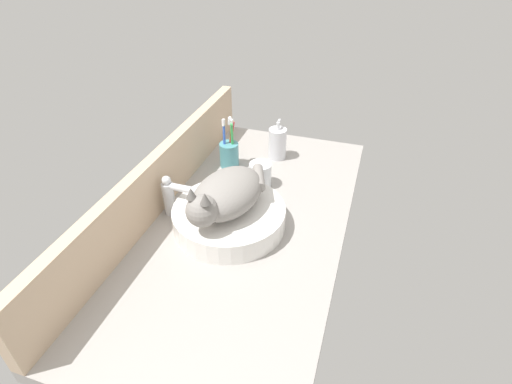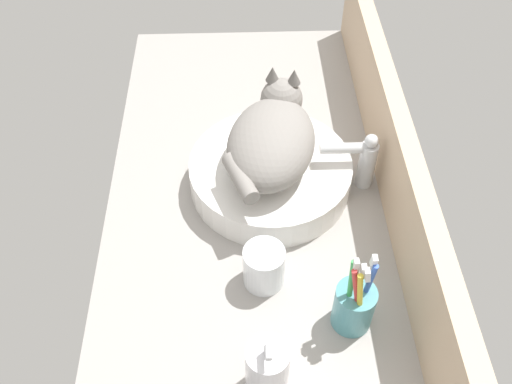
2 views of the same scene
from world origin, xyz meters
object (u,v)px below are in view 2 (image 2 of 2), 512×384
object	(u,v)px
faucet	(362,159)
water_glass	(264,268)
cat	(272,138)
sink_basin	(270,174)
soap_dispenser	(267,370)
toothbrush_cup	(354,305)

from	to	relation	value
faucet	water_glass	bearing A→B (deg)	-41.94
cat	faucet	bearing A→B (deg)	85.27
sink_basin	faucet	size ratio (longest dim) A/B	2.45
cat	water_glass	world-z (taller)	cat
sink_basin	water_glass	xyz separation A→B (cm)	(23.47, -2.36, 0.51)
cat	faucet	distance (cm)	19.08
sink_basin	cat	bearing A→B (deg)	169.98
soap_dispenser	water_glass	bearing A→B (deg)	178.81
soap_dispenser	cat	bearing A→B (deg)	176.16
toothbrush_cup	cat	bearing A→B (deg)	-160.28
faucet	soap_dispenser	distance (cm)	48.42
toothbrush_cup	water_glass	distance (cm)	17.31
cat	faucet	world-z (taller)	cat
sink_basin	water_glass	bearing A→B (deg)	-5.75
soap_dispenser	water_glass	size ratio (longest dim) A/B	1.78
cat	faucet	size ratio (longest dim) A/B	2.29
faucet	water_glass	xyz separation A→B (cm)	(23.30, -20.94, -3.50)
faucet	toothbrush_cup	bearing A→B (deg)	-10.89
water_glass	faucet	bearing A→B (deg)	138.06
sink_basin	faucet	xyz separation A→B (cm)	(0.17, 18.57, 4.01)
faucet	toothbrush_cup	world-z (taller)	toothbrush_cup
water_glass	toothbrush_cup	bearing A→B (deg)	58.57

